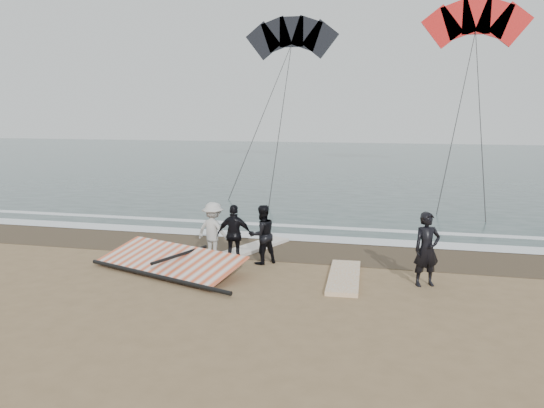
{
  "coord_description": "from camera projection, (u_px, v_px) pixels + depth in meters",
  "views": [
    {
      "loc": [
        2.36,
        -10.38,
        3.99
      ],
      "look_at": [
        -0.85,
        3.0,
        1.6
      ],
      "focal_mm": 35.0,
      "sensor_mm": 36.0,
      "label": 1
    }
  ],
  "objects": [
    {
      "name": "board_white",
      "position": [
        344.0,
        277.0,
        12.82
      ],
      "size": [
        0.87,
        2.64,
        0.1
      ],
      "primitive_type": "cube",
      "rotation": [
        0.0,
        0.0,
        0.05
      ],
      "color": "white",
      "rests_on": "ground"
    },
    {
      "name": "kite_dark",
      "position": [
        291.0,
        40.0,
        35.9
      ],
      "size": [
        7.11,
        7.75,
        17.6
      ],
      "color": "black",
      "rests_on": "ground"
    },
    {
      "name": "sea",
      "position": [
        369.0,
        162.0,
        42.78
      ],
      "size": [
        120.0,
        54.0,
        0.02
      ],
      "primitive_type": "cube",
      "color": "#233838",
      "rests_on": "ground"
    },
    {
      "name": "sail_rig",
      "position": [
        169.0,
        262.0,
        13.59
      ],
      "size": [
        4.32,
        2.99,
        0.51
      ],
      "color": "black",
      "rests_on": "ground"
    },
    {
      "name": "wet_sand",
      "position": [
        312.0,
        250.0,
        15.48
      ],
      "size": [
        120.0,
        2.8,
        0.01
      ],
      "primitive_type": "cube",
      "color": "#4C3D2B",
      "rests_on": "ground"
    },
    {
      "name": "ground",
      "position": [
        278.0,
        304.0,
        11.17
      ],
      "size": [
        120.0,
        120.0,
        0.0
      ],
      "primitive_type": "plane",
      "color": "#8C704C",
      "rests_on": "ground"
    },
    {
      "name": "trio_cluster",
      "position": [
        234.0,
        233.0,
        14.21
      ],
      "size": [
        2.46,
        1.01,
        1.6
      ],
      "color": "black",
      "rests_on": "ground"
    },
    {
      "name": "foam_far",
      "position": [
        326.0,
        227.0,
        18.45
      ],
      "size": [
        120.0,
        0.45,
        0.01
      ],
      "primitive_type": "cube",
      "color": "white",
      "rests_on": "sea"
    },
    {
      "name": "board_cream",
      "position": [
        257.0,
        247.0,
        15.74
      ],
      "size": [
        1.54,
        2.51,
        0.1
      ],
      "primitive_type": "cube",
      "rotation": [
        0.0,
        0.0,
        -0.39
      ],
      "color": "silver",
      "rests_on": "ground"
    },
    {
      "name": "foam_near",
      "position": [
        319.0,
        239.0,
        16.82
      ],
      "size": [
        120.0,
        0.9,
        0.01
      ],
      "primitive_type": "cube",
      "color": "white",
      "rests_on": "sea"
    },
    {
      "name": "man_main",
      "position": [
        427.0,
        249.0,
        12.22
      ],
      "size": [
        0.75,
        0.65,
        1.74
      ],
      "primitive_type": "imported",
      "rotation": [
        0.0,
        0.0,
        0.44
      ],
      "color": "black",
      "rests_on": "ground"
    },
    {
      "name": "kite_red",
      "position": [
        476.0,
        26.0,
        30.8
      ],
      "size": [
        6.78,
        7.09,
        16.42
      ],
      "color": "red",
      "rests_on": "ground"
    }
  ]
}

